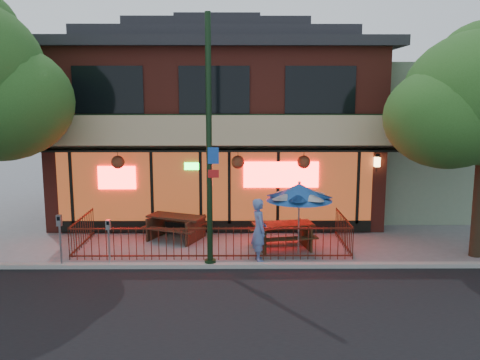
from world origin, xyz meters
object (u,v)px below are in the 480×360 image
Objects in this scene: street_light at (209,157)px; patio_umbrella at (299,192)px; pedestrian at (259,230)px; parking_meter_far at (60,232)px; picnic_table_left at (176,224)px; parking_meter_near at (109,235)px; picnic_table_right at (283,232)px.

patio_umbrella is (2.64, 1.10, -1.20)m from street_light.
parking_meter_far is at bearing 84.53° from pedestrian.
street_light is 2.67m from pedestrian.
pedestrian is at bearing -154.01° from patio_umbrella.
picnic_table_left is 4.12m from parking_meter_far.
parking_meter_far is at bearing -135.28° from picnic_table_left.
patio_umbrella is at bearing 22.69° from street_light.
parking_meter_far is at bearing -178.94° from street_light.
pedestrian is (-1.23, -0.60, -1.01)m from patio_umbrella.
street_light is at bearing 98.29° from pedestrian.
picnic_table_left is at bearing 60.75° from parking_meter_near.
street_light is 4.57× the size of parking_meter_far.
street_light is 3.10m from patio_umbrella.
patio_umbrella is (0.41, -0.67, 1.41)m from picnic_table_right.
pedestrian is at bearing 19.66° from street_light.
pedestrian reaches higher than picnic_table_left.
pedestrian reaches higher than parking_meter_near.
picnic_table_left is (-1.29, 2.80, -2.62)m from street_light.
picnic_table_left is 3.23m from parking_meter_near.
street_light is at bearing -0.05° from parking_meter_near.
street_light is 3.62m from parking_meter_near.
street_light is 3.31× the size of picnic_table_right.
parking_meter_far is (-6.43, -1.85, 0.51)m from picnic_table_right.
parking_meter_far is at bearing -170.21° from patio_umbrella.
street_light is at bearing -157.31° from patio_umbrella.
street_light is 5.13× the size of parking_meter_near.
patio_umbrella is 1.49× the size of parking_meter_far.
patio_umbrella is 1.70m from pedestrian.
patio_umbrella is 5.70m from parking_meter_near.
patio_umbrella reaches higher than picnic_table_left.
picnic_table_left is at bearing 163.71° from picnic_table_right.
patio_umbrella is 1.22× the size of pedestrian.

